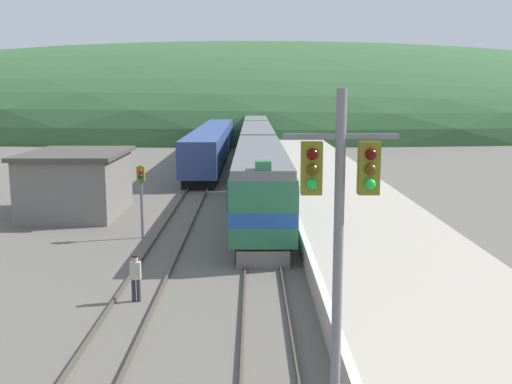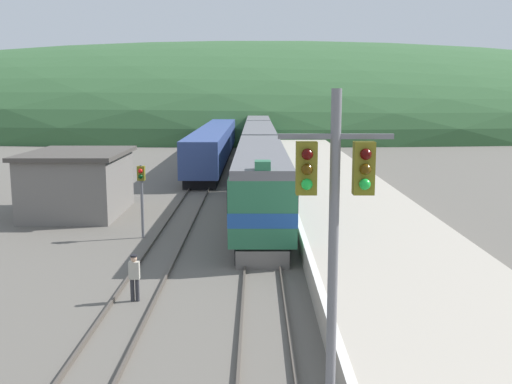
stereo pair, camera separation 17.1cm
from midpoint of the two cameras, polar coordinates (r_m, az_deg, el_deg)
track_main at (r=78.93m, az=0.24°, el=4.42°), size 1.52×180.00×0.16m
track_siding at (r=79.04m, az=-2.99°, el=4.41°), size 1.52×180.00×0.16m
platform at (r=59.25m, az=5.34°, el=3.07°), size 7.01×140.00×1.00m
distant_hills at (r=128.96m, az=0.14°, el=6.38°), size 230.60×103.77×34.32m
station_shed at (r=36.61m, az=-16.47°, el=0.88°), size 5.55×7.42×3.70m
express_train_lead_car at (r=33.27m, az=0.59°, el=1.03°), size 2.86×19.54×4.40m
carriage_second at (r=54.61m, az=0.36°, el=4.36°), size 2.85×21.19×4.04m
carriage_third at (r=76.61m, az=0.25°, el=5.85°), size 2.85×21.19×4.04m
carriage_fourth at (r=98.64m, az=0.19°, el=6.68°), size 2.85×21.19×4.04m
carriage_fifth at (r=120.69m, az=0.15°, el=7.20°), size 2.85×21.19×4.04m
siding_train at (r=63.94m, az=-3.69°, el=4.79°), size 2.90×42.18×3.59m
signal_mast_main at (r=11.73m, az=7.84°, el=-2.49°), size 2.20×0.42×7.20m
signal_post_siding at (r=29.65m, az=-10.71°, el=0.59°), size 0.36×0.42×3.62m
track_worker at (r=21.09m, az=-11.29°, el=-7.77°), size 0.36×0.23×1.64m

